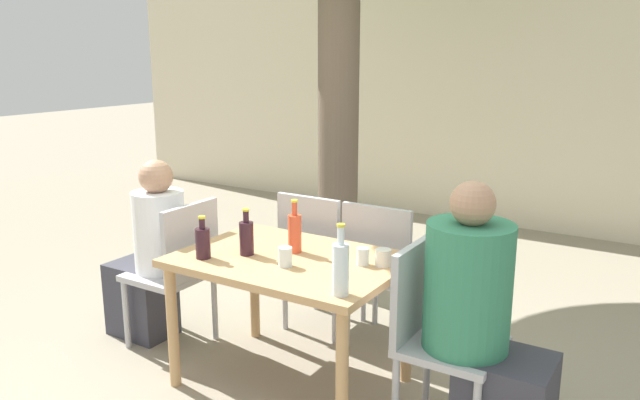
% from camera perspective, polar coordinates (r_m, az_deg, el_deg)
% --- Properties ---
extents(ground_plane, '(30.00, 30.00, 0.00)m').
position_cam_1_polar(ground_plane, '(3.61, -2.62, -16.29)').
color(ground_plane, gray).
extents(cafe_building_wall, '(10.00, 0.08, 2.80)m').
position_cam_1_polar(cafe_building_wall, '(6.67, 16.54, 9.57)').
color(cafe_building_wall, beige).
rests_on(cafe_building_wall, ground_plane).
extents(dining_table_front, '(1.18, 0.84, 0.73)m').
position_cam_1_polar(dining_table_front, '(3.34, -2.74, -6.77)').
color(dining_table_front, tan).
rests_on(dining_table_front, ground_plane).
extents(patio_chair_0, '(0.44, 0.44, 0.92)m').
position_cam_1_polar(patio_chair_0, '(3.88, -12.80, -5.88)').
color(patio_chair_0, '#B2B2B7').
rests_on(patio_chair_0, ground_plane).
extents(patio_chair_1, '(0.44, 0.44, 0.92)m').
position_cam_1_polar(patio_chair_1, '(3.03, 10.44, -11.44)').
color(patio_chair_1, '#B2B2B7').
rests_on(patio_chair_1, ground_plane).
extents(patio_chair_2, '(0.44, 0.44, 0.92)m').
position_cam_1_polar(patio_chair_2, '(4.01, -0.20, -4.87)').
color(patio_chair_2, '#B2B2B7').
rests_on(patio_chair_2, ground_plane).
extents(patio_chair_3, '(0.44, 0.44, 0.92)m').
position_cam_1_polar(patio_chair_3, '(3.80, 5.85, -6.03)').
color(patio_chair_3, '#B2B2B7').
rests_on(patio_chair_3, ground_plane).
extents(person_seated_0, '(0.56, 0.31, 1.16)m').
position_cam_1_polar(person_seated_0, '(4.05, -15.26, -5.41)').
color(person_seated_0, '#383842').
rests_on(person_seated_0, ground_plane).
extents(person_seated_1, '(0.60, 0.39, 1.25)m').
position_cam_1_polar(person_seated_1, '(2.95, 14.68, -11.53)').
color(person_seated_1, '#383842').
rests_on(person_seated_1, ground_plane).
extents(wine_bottle_0, '(0.08, 0.08, 0.25)m').
position_cam_1_polar(wine_bottle_0, '(3.34, -6.74, -3.37)').
color(wine_bottle_0, '#331923').
rests_on(wine_bottle_0, dining_table_front).
extents(soda_bottle_1, '(0.07, 0.07, 0.29)m').
position_cam_1_polar(soda_bottle_1, '(3.36, -2.33, -2.94)').
color(soda_bottle_1, '#DB4C2D').
rests_on(soda_bottle_1, dining_table_front).
extents(wine_bottle_2, '(0.08, 0.08, 0.23)m').
position_cam_1_polar(wine_bottle_2, '(3.33, -10.66, -3.79)').
color(wine_bottle_2, '#331923').
rests_on(wine_bottle_2, dining_table_front).
extents(water_bottle_3, '(0.08, 0.08, 0.33)m').
position_cam_1_polar(water_bottle_3, '(2.77, 1.89, -6.21)').
color(water_bottle_3, silver).
rests_on(water_bottle_3, dining_table_front).
extents(drinking_glass_0, '(0.08, 0.08, 0.09)m').
position_cam_1_polar(drinking_glass_0, '(3.18, 5.79, -5.27)').
color(drinking_glass_0, silver).
rests_on(drinking_glass_0, dining_table_front).
extents(drinking_glass_1, '(0.07, 0.07, 0.10)m').
position_cam_1_polar(drinking_glass_1, '(3.16, -3.21, -5.21)').
color(drinking_glass_1, silver).
rests_on(drinking_glass_1, dining_table_front).
extents(drinking_glass_2, '(0.06, 0.06, 0.09)m').
position_cam_1_polar(drinking_glass_2, '(3.19, 3.94, -5.18)').
color(drinking_glass_2, silver).
rests_on(drinking_glass_2, dining_table_front).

